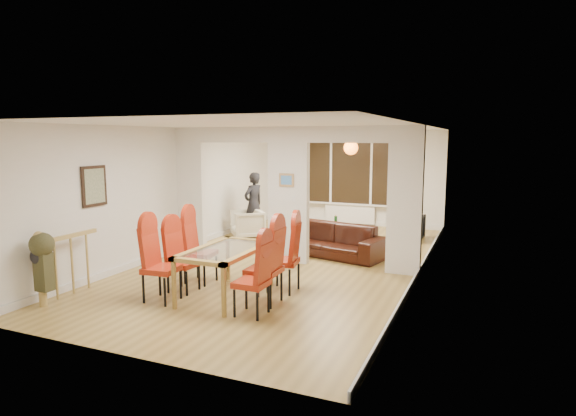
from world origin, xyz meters
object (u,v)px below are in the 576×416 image
Objects in this scene: bottle at (336,221)px; sofa at (331,240)px; dining_chair_lc at (200,249)px; armchair at (247,224)px; dining_chair_rc at (283,256)px; coffee_table at (331,232)px; dining_chair_lb at (183,258)px; television at (416,228)px; dining_chair_la at (161,263)px; bowl at (322,225)px; dining_chair_ra at (251,277)px; dining_table at (226,273)px; person at (253,204)px; dining_chair_rb at (264,264)px.

sofa is at bearing -75.66° from bottle.
dining_chair_lc is at bearing -102.46° from bottle.
armchair reaches higher than bottle.
dining_chair_rc reaches higher than sofa.
coffee_table is at bearing 71.38° from dining_chair_lc.
television is (2.79, 5.40, -0.25)m from dining_chair_lb.
dining_chair_la is 5.44m from bowl.
dining_chair_rc is at bearing -83.67° from bottle.
dining_table is at bearing 143.09° from dining_chair_ra.
dining_chair_lc is 4.02m from person.
person reaches higher than coffee_table.
dining_table is 2.16× the size of armchair.
dining_chair_lc is 1.50m from dining_chair_rb.
bottle is at bearing 73.12° from dining_chair_la.
dining_chair_la is 1.02m from dining_chair_lc.
coffee_table is at bearing 95.63° from dining_chair_rb.
dining_chair_la reaches higher than dining_table.
bowl is at bearing 91.79° from dining_chair_rc.
dining_chair_ra is 5.45m from bowl.
dining_chair_rb is 4.69m from armchair.
dining_table is 0.68m from dining_chair_rb.
dining_table is at bearing -88.37° from bowl.
person reaches higher than dining_chair_lc.
person is at bearing 143.62° from armchair.
sofa is 9.83× the size of bowl.
dining_table is 1.41× the size of dining_chair_lc.
armchair is at bearing 116.16° from dining_chair_rc.
dining_chair_rb is 1.21× the size of television.
dining_chair_rc is at bearing -4.24° from armchair.
television is at bearing 64.94° from dining_chair_rc.
dining_chair_lc is 0.98× the size of dining_chair_rb.
armchair reaches higher than bowl.
dining_chair_rc is at bearing 91.00° from dining_chair_ra.
dining_chair_lc is at bearing 96.52° from dining_chair_lb.
dining_chair_rb is at bearing 168.86° from television.
person is at bearing 113.66° from dining_chair_rc.
dining_chair_rc is 3.95× the size of bottle.
dining_table is 0.92m from dining_chair_lc.
dining_chair_rb is at bearing 4.53° from dining_chair_lb.
person is 1.63× the size of television.
coffee_table is (-0.57, 1.79, -0.19)m from sofa.
sofa is 1.82m from bottle.
armchair is 2.58× the size of bottle.
television is 0.86× the size of coffee_table.
dining_chair_lc is (-0.76, 0.48, 0.19)m from dining_table.
bottle is at bearing -15.38° from coffee_table.
armchair is at bearing 113.40° from dining_table.
bottle is 1.28× the size of bowl.
bowl is (-0.82, 4.27, -0.28)m from dining_chair_rc.
dining_chair_lc is at bearing 145.51° from dining_chair_ra.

